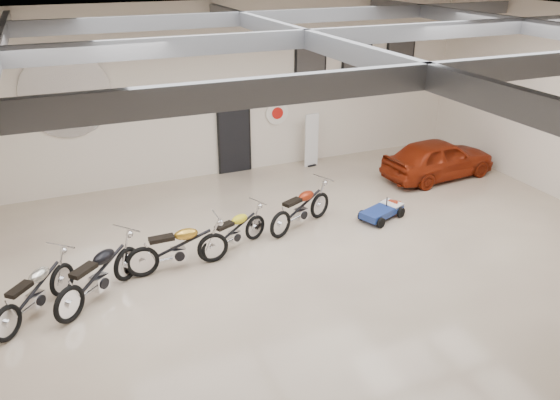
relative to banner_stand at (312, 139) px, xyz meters
name	(u,v)px	position (x,y,z in m)	size (l,w,h in m)	color
floor	(302,268)	(-2.87, -5.50, -0.87)	(16.00, 12.00, 0.01)	#C7B498
ceiling	(306,24)	(-2.87, -5.50, 4.13)	(16.00, 12.00, 0.01)	slate
back_wall	(215,92)	(-2.87, 0.50, 1.63)	(16.00, 0.02, 5.00)	beige
ceiling_beams	(306,39)	(-2.87, -5.50, 3.88)	(15.80, 11.80, 0.32)	#5B5E63
door	(234,139)	(-2.37, 0.45, 0.18)	(0.92, 0.08, 2.10)	black
logo_plaque	(66,95)	(-6.87, 0.45, 1.93)	(2.30, 0.06, 1.16)	silver
poster_left	(310,64)	(0.13, 0.46, 2.23)	(1.05, 0.08, 1.35)	black
poster_mid	(357,60)	(1.73, 0.46, 2.23)	(1.05, 0.08, 1.35)	black
poster_right	(400,57)	(3.33, 0.46, 2.23)	(1.05, 0.08, 1.35)	black
oil_sign	(277,113)	(-0.97, 0.45, 0.83)	(0.72, 0.10, 0.72)	white
banner_stand	(312,139)	(0.00, 0.00, 0.00)	(0.47, 0.19, 1.75)	white
motorcycle_silver	(34,291)	(-8.07, -5.11, -0.34)	(2.06, 0.64, 1.07)	silver
motorcycle_black	(98,273)	(-6.93, -5.01, -0.30)	(2.22, 0.69, 1.15)	silver
motorcycle_gold	(178,246)	(-5.28, -4.51, -0.32)	(2.14, 0.66, 1.11)	silver
motorcycle_yellow	(234,230)	(-3.92, -4.14, -0.39)	(1.85, 0.57, 0.96)	silver
motorcycle_red	(301,207)	(-2.09, -3.74, -0.33)	(2.08, 0.65, 1.08)	silver
go_kart	(385,207)	(0.11, -4.06, -0.60)	(1.49, 0.67, 0.54)	navy
vintage_car	(439,158)	(3.05, -2.34, -0.27)	(3.52, 1.42, 1.20)	maroon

